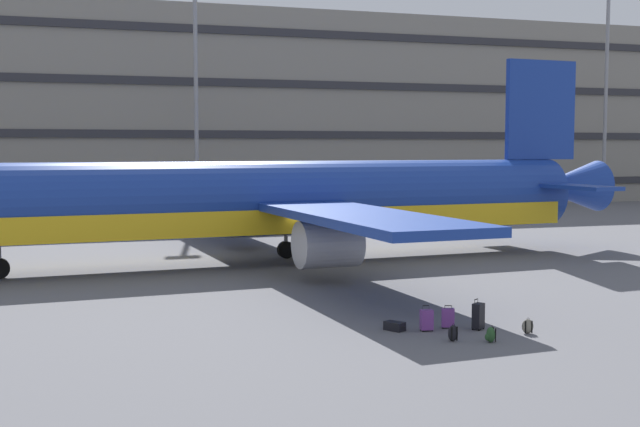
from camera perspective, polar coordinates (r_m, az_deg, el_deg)
The scene contains 12 objects.
ground_plane at distance 39.88m, azimuth -0.85°, elevation -3.67°, with size 600.00×600.00×0.00m, color #5B5B60.
terminal_structure at distance 83.23m, azimuth -9.73°, elevation 7.05°, with size 170.51×19.00×18.69m.
airliner at distance 40.34m, azimuth -2.93°, elevation 0.83°, with size 39.41×31.87×10.68m.
light_mast_left at distance 69.78m, azimuth -8.76°, elevation 10.34°, with size 1.80×0.50×22.12m.
light_mast_center_left at distance 86.08m, azimuth 19.56°, elevation 9.72°, with size 1.80×0.50×24.11m.
suitcase_red at distance 25.95m, azimuth 5.28°, elevation -7.91°, with size 0.65×0.73×0.28m.
suitcase_small at distance 26.38m, azimuth 11.10°, elevation -7.09°, with size 0.48×0.45×0.98m.
suitcase_orange at distance 25.92m, azimuth 7.53°, elevation -7.43°, with size 0.41×0.29×0.81m.
suitcase_black at distance 26.40m, azimuth 9.00°, elevation -7.26°, with size 0.45×0.33×0.76m.
backpack_teal at distance 24.73m, azimuth 9.35°, elevation -8.34°, with size 0.33×0.24×0.55m.
backpack_silver at distance 26.23m, azimuth 14.42°, elevation -7.72°, with size 0.41×0.29×0.50m.
backpack_navy at distance 24.81m, azimuth 11.92°, elevation -8.38°, with size 0.33×0.35×0.52m.
Camera 1 is at (-11.28, -37.81, 5.78)m, focal length 45.39 mm.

